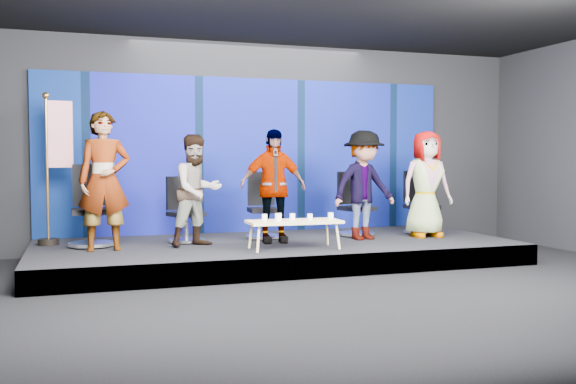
% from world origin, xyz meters
% --- Properties ---
extents(ground, '(10.00, 10.00, 0.00)m').
position_xyz_m(ground, '(0.00, 0.00, 0.00)').
color(ground, black).
rests_on(ground, ground).
extents(room_walls, '(10.02, 8.02, 3.51)m').
position_xyz_m(room_walls, '(0.00, 0.00, 2.43)').
color(room_walls, black).
rests_on(room_walls, ground).
extents(riser, '(7.00, 3.00, 0.30)m').
position_xyz_m(riser, '(0.00, 2.50, 0.15)').
color(riser, black).
rests_on(riser, ground).
extents(backdrop, '(7.00, 0.08, 2.60)m').
position_xyz_m(backdrop, '(0.00, 3.95, 1.60)').
color(backdrop, '#062151').
rests_on(backdrop, riser).
extents(chair_a, '(0.67, 0.67, 1.16)m').
position_xyz_m(chair_a, '(-2.65, 2.83, 0.68)').
color(chair_a, silver).
rests_on(chair_a, riser).
extents(panelist_a, '(0.70, 0.46, 1.88)m').
position_xyz_m(panelist_a, '(-2.48, 2.35, 1.24)').
color(panelist_a, black).
rests_on(panelist_a, riser).
extents(chair_b, '(0.70, 0.70, 0.98)m').
position_xyz_m(chair_b, '(-1.32, 2.87, 0.62)').
color(chair_b, silver).
rests_on(chair_b, riser).
extents(panelist_b, '(0.93, 0.82, 1.58)m').
position_xyz_m(panelist_b, '(-1.21, 2.38, 1.09)').
color(panelist_b, black).
rests_on(panelist_b, riser).
extents(chair_c, '(0.63, 0.63, 1.04)m').
position_xyz_m(chair_c, '(-0.07, 2.94, 0.64)').
color(chair_c, silver).
rests_on(chair_c, riser).
extents(panelist_c, '(1.01, 0.48, 1.68)m').
position_xyz_m(panelist_c, '(-0.08, 2.43, 1.14)').
color(panelist_c, black).
rests_on(panelist_c, riser).
extents(chair_d, '(0.68, 0.68, 1.03)m').
position_xyz_m(chair_d, '(1.43, 2.82, 0.64)').
color(chair_d, silver).
rests_on(chair_d, riser).
extents(panelist_d, '(1.18, 0.82, 1.67)m').
position_xyz_m(panelist_d, '(1.35, 2.32, 1.14)').
color(panelist_d, black).
rests_on(panelist_d, riser).
extents(chair_e, '(0.61, 0.61, 1.04)m').
position_xyz_m(chair_e, '(2.60, 2.79, 0.64)').
color(chair_e, silver).
rests_on(chair_e, riser).
extents(panelist_e, '(0.84, 0.57, 1.68)m').
position_xyz_m(panelist_e, '(2.43, 2.32, 1.14)').
color(panelist_e, black).
rests_on(panelist_e, riser).
extents(coffee_table, '(1.30, 0.58, 0.40)m').
position_xyz_m(coffee_table, '(0.01, 1.69, 0.66)').
color(coffee_table, tan).
rests_on(coffee_table, riser).
extents(mug_a, '(0.08, 0.08, 0.09)m').
position_xyz_m(mug_a, '(-0.39, 1.78, 0.74)').
color(mug_a, white).
rests_on(mug_a, coffee_table).
extents(mug_b, '(0.09, 0.09, 0.11)m').
position_xyz_m(mug_b, '(-0.24, 1.64, 0.75)').
color(mug_b, white).
rests_on(mug_b, coffee_table).
extents(mug_c, '(0.07, 0.07, 0.09)m').
position_xyz_m(mug_c, '(0.00, 1.76, 0.74)').
color(mug_c, white).
rests_on(mug_c, coffee_table).
extents(mug_d, '(0.07, 0.07, 0.09)m').
position_xyz_m(mug_d, '(0.22, 1.64, 0.74)').
color(mug_d, white).
rests_on(mug_d, coffee_table).
extents(mug_e, '(0.08, 0.08, 0.09)m').
position_xyz_m(mug_e, '(0.55, 1.69, 0.74)').
color(mug_e, white).
rests_on(mug_e, coffee_table).
extents(flag_stand, '(0.50, 0.29, 2.19)m').
position_xyz_m(flag_stand, '(-3.12, 3.18, 1.46)').
color(flag_stand, black).
rests_on(flag_stand, riser).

